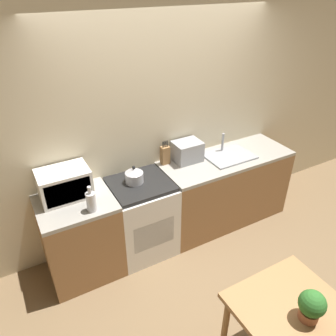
{
  "coord_description": "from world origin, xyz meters",
  "views": [
    {
      "loc": [
        -1.55,
        -1.8,
        2.77
      ],
      "look_at": [
        -0.17,
        0.7,
        1.05
      ],
      "focal_mm": 35.0,
      "sensor_mm": 36.0,
      "label": 1
    }
  ],
  "objects_px": {
    "stove_range": "(142,217)",
    "dining_table": "(287,317)",
    "kettle": "(134,175)",
    "toaster_oven": "(187,151)",
    "microwave": "(65,184)",
    "bottle": "(91,201)"
  },
  "relations": [
    {
      "from": "stove_range",
      "to": "kettle",
      "type": "bearing_deg",
      "value": 134.89
    },
    {
      "from": "kettle",
      "to": "microwave",
      "type": "distance_m",
      "value": 0.69
    },
    {
      "from": "stove_range",
      "to": "bottle",
      "type": "bearing_deg",
      "value": -160.59
    },
    {
      "from": "microwave",
      "to": "bottle",
      "type": "bearing_deg",
      "value": -65.26
    },
    {
      "from": "stove_range",
      "to": "dining_table",
      "type": "xyz_separation_m",
      "value": [
        0.34,
        -1.74,
        0.2
      ]
    },
    {
      "from": "stove_range",
      "to": "dining_table",
      "type": "relative_size",
      "value": 1.16
    },
    {
      "from": "stove_range",
      "to": "bottle",
      "type": "distance_m",
      "value": 0.82
    },
    {
      "from": "stove_range",
      "to": "microwave",
      "type": "height_order",
      "value": "microwave"
    },
    {
      "from": "kettle",
      "to": "toaster_oven",
      "type": "height_order",
      "value": "toaster_oven"
    },
    {
      "from": "toaster_oven",
      "to": "dining_table",
      "type": "relative_size",
      "value": 0.4
    },
    {
      "from": "kettle",
      "to": "dining_table",
      "type": "height_order",
      "value": "kettle"
    },
    {
      "from": "stove_range",
      "to": "toaster_oven",
      "type": "relative_size",
      "value": 2.88
    },
    {
      "from": "toaster_oven",
      "to": "dining_table",
      "type": "bearing_deg",
      "value": -99.84
    },
    {
      "from": "microwave",
      "to": "dining_table",
      "type": "distance_m",
      "value": 2.18
    },
    {
      "from": "kettle",
      "to": "toaster_oven",
      "type": "relative_size",
      "value": 0.61
    },
    {
      "from": "microwave",
      "to": "toaster_oven",
      "type": "relative_size",
      "value": 1.52
    },
    {
      "from": "kettle",
      "to": "toaster_oven",
      "type": "xyz_separation_m",
      "value": [
        0.72,
        0.12,
        0.04
      ]
    },
    {
      "from": "stove_range",
      "to": "toaster_oven",
      "type": "bearing_deg",
      "value": 13.8
    },
    {
      "from": "bottle",
      "to": "toaster_oven",
      "type": "height_order",
      "value": "bottle"
    },
    {
      "from": "kettle",
      "to": "microwave",
      "type": "bearing_deg",
      "value": 173.0
    },
    {
      "from": "microwave",
      "to": "dining_table",
      "type": "relative_size",
      "value": 0.61
    },
    {
      "from": "microwave",
      "to": "toaster_oven",
      "type": "height_order",
      "value": "microwave"
    }
  ]
}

